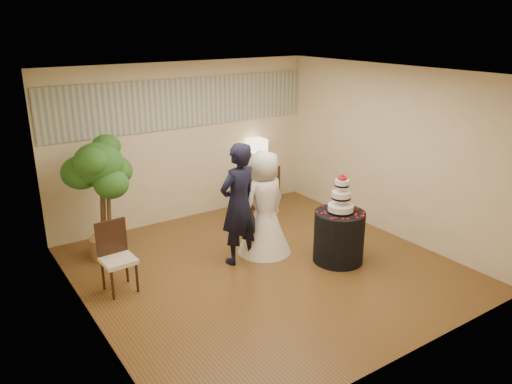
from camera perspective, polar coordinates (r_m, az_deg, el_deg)
floor at (r=7.42m, az=1.10°, el=-8.68°), size 5.00×5.00×0.00m
ceiling at (r=6.60m, az=1.25°, el=13.39°), size 5.00×5.00×0.00m
wall_back at (r=8.97m, az=-8.09°, el=5.63°), size 5.00×0.06×2.80m
wall_front at (r=5.17m, az=17.36°, el=-5.22°), size 5.00×0.06×2.80m
wall_left at (r=5.89m, az=-19.20°, el=-2.43°), size 0.06×5.00×2.80m
wall_right at (r=8.51m, az=15.12°, el=4.44°), size 0.06×5.00×2.80m
mural_border at (r=8.82m, az=-8.24°, el=10.04°), size 4.90×0.02×0.85m
groom at (r=7.27m, az=-2.00°, el=-1.38°), size 0.74×0.56×1.83m
bride at (r=7.61m, az=0.98°, el=-1.23°), size 0.97×0.97×1.62m
cake_table at (r=7.57m, az=9.45°, el=-5.06°), size 0.87×0.87×0.78m
wedding_cake at (r=7.32m, az=9.74°, el=-0.16°), size 0.38×0.38×0.59m
console at (r=9.75m, az=0.09°, el=0.63°), size 0.94×0.53×0.74m
table_lamp at (r=9.56m, az=0.09°, el=4.39°), size 0.31×0.31×0.58m
ficus_tree at (r=7.75m, az=-17.19°, el=-0.70°), size 1.22×1.22×1.89m
side_chair at (r=6.87m, az=-15.48°, el=-7.32°), size 0.46×0.48×0.95m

